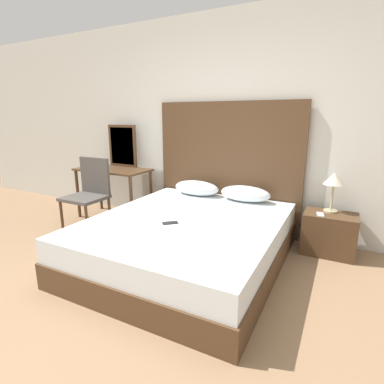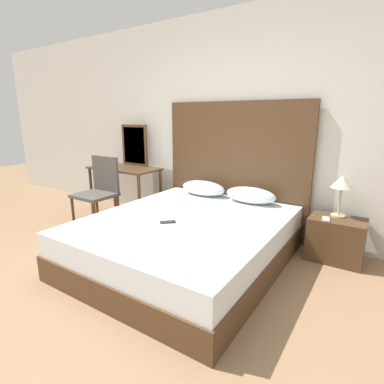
{
  "view_description": "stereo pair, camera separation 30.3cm",
  "coord_description": "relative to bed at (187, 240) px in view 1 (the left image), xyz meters",
  "views": [
    {
      "loc": [
        1.39,
        -1.29,
        1.46
      ],
      "look_at": [
        0.05,
        1.33,
        0.72
      ],
      "focal_mm": 28.0,
      "sensor_mm": 36.0,
      "label": 1
    },
    {
      "loc": [
        1.65,
        -1.14,
        1.46
      ],
      "look_at": [
        0.05,
        1.33,
        0.72
      ],
      "focal_mm": 28.0,
      "sensor_mm": 36.0,
      "label": 2
    }
  ],
  "objects": [
    {
      "name": "ground_plane",
      "position": [
        -0.05,
        -1.22,
        -0.23
      ],
      "size": [
        16.0,
        16.0,
        0.0
      ],
      "primitive_type": "plane",
      "color": "#8C6B4C"
    },
    {
      "name": "wall_back",
      "position": [
        -0.05,
        1.16,
        1.12
      ],
      "size": [
        10.0,
        0.06,
        2.7
      ],
      "color": "silver",
      "rests_on": "ground_plane"
    },
    {
      "name": "bed",
      "position": [
        0.0,
        0.0,
        0.0
      ],
      "size": [
        1.81,
        2.13,
        0.47
      ],
      "color": "#4C331E",
      "rests_on": "ground_plane"
    },
    {
      "name": "headboard",
      "position": [
        0.0,
        1.09,
        0.59
      ],
      "size": [
        1.9,
        0.05,
        1.64
      ],
      "color": "#4C331E",
      "rests_on": "ground_plane"
    },
    {
      "name": "pillow_left",
      "position": [
        -0.33,
        0.87,
        0.33
      ],
      "size": [
        0.61,
        0.29,
        0.19
      ],
      "color": "silver",
      "rests_on": "bed"
    },
    {
      "name": "pillow_right",
      "position": [
        0.33,
        0.87,
        0.33
      ],
      "size": [
        0.61,
        0.29,
        0.19
      ],
      "color": "silver",
      "rests_on": "bed"
    },
    {
      "name": "phone_on_bed",
      "position": [
        -0.08,
        -0.2,
        0.24
      ],
      "size": [
        0.16,
        0.15,
        0.01
      ],
      "color": "#232328",
      "rests_on": "bed"
    },
    {
      "name": "nightstand",
      "position": [
        1.28,
        0.87,
        -0.0
      ],
      "size": [
        0.54,
        0.37,
        0.45
      ],
      "color": "#4C331E",
      "rests_on": "ground_plane"
    },
    {
      "name": "table_lamp",
      "position": [
        1.27,
        0.94,
        0.56
      ],
      "size": [
        0.22,
        0.22,
        0.43
      ],
      "color": "tan",
      "rests_on": "nightstand"
    },
    {
      "name": "phone_on_nightstand",
      "position": [
        1.18,
        0.77,
        0.23
      ],
      "size": [
        0.09,
        0.16,
        0.01
      ],
      "color": "#B7B7BC",
      "rests_on": "nightstand"
    },
    {
      "name": "vanity_desk",
      "position": [
        -1.61,
        0.74,
        0.39
      ],
      "size": [
        1.07,
        0.54,
        0.73
      ],
      "color": "#4C331E",
      "rests_on": "ground_plane"
    },
    {
      "name": "vanity_mirror",
      "position": [
        -1.61,
        0.98,
        0.81
      ],
      "size": [
        0.49,
        0.03,
        0.61
      ],
      "color": "#4C331E",
      "rests_on": "vanity_desk"
    },
    {
      "name": "chair",
      "position": [
        -1.58,
        0.25,
        0.3
      ],
      "size": [
        0.5,
        0.46,
        0.94
      ],
      "color": "#4C4742",
      "rests_on": "ground_plane"
    }
  ]
}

